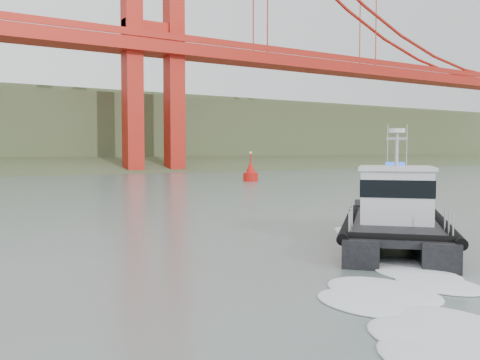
{
  "coord_description": "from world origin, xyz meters",
  "views": [
    {
      "loc": [
        -16.47,
        -14.14,
        3.97
      ],
      "look_at": [
        -1.48,
        9.44,
        2.4
      ],
      "focal_mm": 40.0,
      "sensor_mm": 36.0,
      "label": 1
    }
  ],
  "objects": [
    {
      "name": "ground",
      "position": [
        0.0,
        0.0,
        0.0
      ],
      "size": [
        400.0,
        400.0,
        0.0
      ],
      "primitive_type": "plane",
      "color": "slate",
      "rests_on": "ground"
    },
    {
      "name": "patrol_boat",
      "position": [
        1.0,
        1.15,
        1.26
      ],
      "size": [
        10.14,
        9.84,
        5.03
      ],
      "rotation": [
        0.0,
        0.0,
        -0.82
      ],
      "color": "black",
      "rests_on": "ground"
    },
    {
      "name": "nav_buoy",
      "position": [
        21.13,
        42.48,
        1.05
      ],
      "size": [
        1.92,
        1.92,
        4.0
      ],
      "color": "red",
      "rests_on": "ground"
    }
  ]
}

